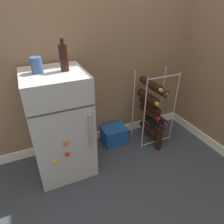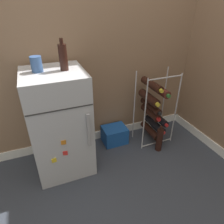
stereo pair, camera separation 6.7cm
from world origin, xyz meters
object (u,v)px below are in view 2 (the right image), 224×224
(fridge_top_cup, at_px, (36,64))
(soda_box, at_px, (115,135))
(fridge_top_bottle, at_px, (63,57))
(loose_bottle_floor, at_px, (159,140))
(wine_rack, at_px, (153,109))
(mini_fridge, at_px, (60,123))

(fridge_top_cup, bearing_deg, soda_box, 9.56)
(fridge_top_bottle, distance_m, loose_bottle_floor, 1.21)
(wine_rack, distance_m, soda_box, 0.49)
(wine_rack, bearing_deg, fridge_top_cup, -179.86)
(wine_rack, xyz_separation_m, soda_box, (-0.38, 0.11, -0.29))
(mini_fridge, relative_size, fridge_top_cup, 8.12)
(wine_rack, relative_size, fridge_top_bottle, 3.41)
(mini_fridge, bearing_deg, loose_bottle_floor, -9.54)
(mini_fridge, xyz_separation_m, wine_rack, (0.93, 0.03, -0.07))
(mini_fridge, bearing_deg, wine_rack, 1.87)
(fridge_top_cup, bearing_deg, fridge_top_bottle, -10.00)
(fridge_top_cup, bearing_deg, wine_rack, 0.14)
(soda_box, distance_m, fridge_top_bottle, 1.03)
(fridge_top_bottle, relative_size, loose_bottle_floor, 0.79)
(loose_bottle_floor, bearing_deg, soda_box, 141.51)
(mini_fridge, distance_m, wine_rack, 0.93)
(mini_fridge, bearing_deg, fridge_top_bottle, -3.15)
(fridge_top_cup, height_order, loose_bottle_floor, fridge_top_cup)
(fridge_top_bottle, bearing_deg, mini_fridge, 176.85)
(wine_rack, height_order, loose_bottle_floor, wine_rack)
(mini_fridge, bearing_deg, fridge_top_cup, 163.75)
(soda_box, bearing_deg, wine_rack, -15.73)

